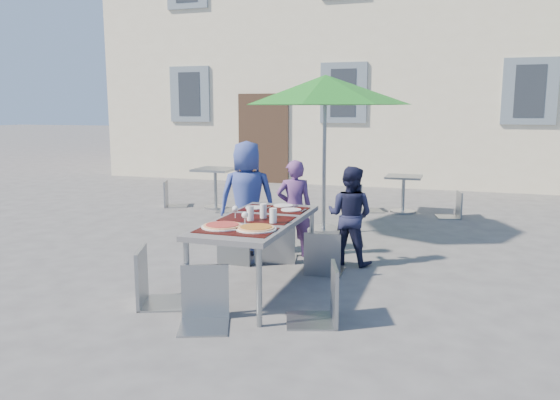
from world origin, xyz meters
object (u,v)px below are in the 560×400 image
(cafe_table_1, at_px, (403,189))
(chair_4, at_px, (323,259))
(chair_5, at_px, (203,262))
(child_2, at_px, (350,215))
(bg_chair_l_0, at_px, (171,178))
(chair_1, at_px, (277,214))
(pizza_near_right, at_px, (256,228))
(cafe_table_0, at_px, (215,181))
(chair_3, at_px, (152,242))
(child_1, at_px, (294,209))
(bg_chair_l_1, at_px, (365,180))
(patio_umbrella, at_px, (325,91))
(chair_2, at_px, (324,227))
(child_0, at_px, (247,198))
(bg_chair_r_1, at_px, (454,189))
(chair_0, at_px, (237,217))
(bg_chair_r_0, at_px, (235,179))
(dining_table, at_px, (257,224))
(pizza_near_left, at_px, (222,226))

(cafe_table_1, bearing_deg, chair_4, -91.68)
(chair_5, bearing_deg, child_2, 69.38)
(bg_chair_l_0, bearing_deg, cafe_table_1, 9.94)
(chair_1, bearing_deg, chair_5, -89.70)
(pizza_near_right, xyz_separation_m, child_2, (0.53, 1.76, -0.18))
(cafe_table_0, bearing_deg, chair_3, -71.94)
(child_1, height_order, bg_chair_l_1, child_1)
(patio_umbrella, bearing_deg, child_1, -92.57)
(chair_2, distance_m, chair_4, 1.40)
(chair_2, bearing_deg, child_1, 130.47)
(bg_chair_l_0, bearing_deg, child_1, -39.46)
(chair_5, distance_m, cafe_table_0, 5.53)
(child_0, distance_m, bg_chair_r_1, 4.11)
(child_1, height_order, cafe_table_0, child_1)
(child_2, relative_size, chair_2, 1.27)
(chair_0, xyz_separation_m, cafe_table_1, (1.58, 3.92, -0.14))
(chair_4, bearing_deg, child_2, 93.96)
(chair_1, bearing_deg, bg_chair_r_1, 60.33)
(chair_3, relative_size, bg_chair_r_0, 1.05)
(dining_table, distance_m, chair_5, 0.96)
(pizza_near_left, relative_size, pizza_near_right, 1.04)
(pizza_near_left, xyz_separation_m, chair_3, (-0.64, -0.19, -0.16))
(pizza_near_left, height_order, chair_0, chair_0)
(bg_chair_r_1, bearing_deg, chair_0, -123.29)
(chair_1, bearing_deg, pizza_near_right, -78.56)
(dining_table, relative_size, bg_chair_l_1, 1.88)
(bg_chair_r_0, bearing_deg, pizza_near_right, -64.92)
(chair_5, height_order, bg_chair_r_1, chair_5)
(bg_chair_r_0, bearing_deg, child_1, -53.81)
(pizza_near_left, relative_size, cafe_table_0, 0.52)
(pizza_near_right, xyz_separation_m, chair_1, (-0.32, 1.56, -0.17))
(chair_0, height_order, bg_chair_l_0, chair_0)
(dining_table, height_order, pizza_near_left, pizza_near_left)
(bg_chair_r_1, bearing_deg, patio_umbrella, -133.89)
(chair_2, distance_m, chair_5, 1.83)
(cafe_table_1, bearing_deg, bg_chair_r_1, -12.71)
(chair_1, height_order, bg_chair_l_0, chair_1)
(child_1, height_order, chair_2, child_1)
(patio_umbrella, bearing_deg, child_0, -115.95)
(cafe_table_0, bearing_deg, bg_chair_r_0, -18.36)
(child_1, distance_m, bg_chair_l_0, 4.19)
(cafe_table_0, bearing_deg, chair_2, -49.41)
(chair_3, bearing_deg, pizza_near_right, 11.34)
(bg_chair_l_1, bearing_deg, chair_5, -94.54)
(child_1, bearing_deg, chair_3, 48.14)
(bg_chair_r_0, bearing_deg, chair_1, -58.53)
(child_1, distance_m, chair_1, 0.33)
(child_0, relative_size, chair_4, 1.50)
(chair_3, bearing_deg, chair_4, 2.75)
(child_0, xyz_separation_m, chair_0, (0.04, -0.46, -0.16))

